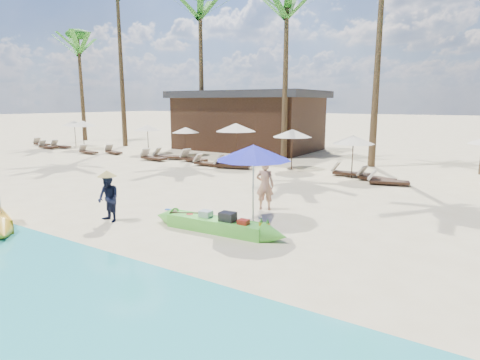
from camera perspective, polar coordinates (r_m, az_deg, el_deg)
The scene contains 30 objects.
ground at distance 11.95m, azimuth -10.13°, elevation -6.06°, with size 240.00×240.00×0.00m, color beige.
green_canoe at distance 11.01m, azimuth -3.41°, elevation -6.32°, with size 4.64×0.79×0.59m.
tourist at distance 13.09m, azimuth 3.56°, elevation -0.74°, with size 0.59×0.39×1.63m, color tan.
vendor_green at distance 12.37m, azimuth -18.21°, elevation -2.47°, with size 0.69×0.54×1.42m, color #121833.
blue_umbrella at distance 11.28m, azimuth 1.92°, elevation 3.92°, with size 2.14×2.14×2.30m.
resort_parasol_0 at distance 34.93m, azimuth -22.50°, elevation 7.46°, with size 1.98×1.98×2.04m.
lounger_0_left at distance 36.57m, azimuth -26.42°, elevation 4.68°, with size 1.74×0.54×0.59m.
lounger_0_right at distance 33.98m, azimuth -25.73°, elevation 4.34°, with size 1.71×0.63×0.57m.
resort_parasol_1 at distance 32.53m, azimuth -21.48°, elevation 7.48°, with size 2.07×2.07×2.13m.
lounger_1_left at distance 33.95m, azimuth -24.23°, elevation 4.45°, with size 1.73×0.73×0.57m.
lounger_1_right at distance 29.49m, azimuth -20.83°, elevation 3.85°, with size 1.65×0.62×0.55m.
resort_parasol_2 at distance 28.29m, azimuth -13.03°, elevation 7.27°, with size 1.92×1.92×1.98m.
lounger_2_left at distance 28.85m, azimuth -17.64°, elevation 3.91°, with size 1.72×0.87×0.56m.
resort_parasol_3 at distance 26.89m, azimuth -7.74°, elevation 7.06°, with size 1.82×1.82×1.87m.
lounger_3_left at distance 25.02m, azimuth -12.39°, elevation 3.22°, with size 1.87×0.68×0.62m.
lounger_3_right at distance 25.33m, azimuth -10.34°, elevation 3.40°, with size 1.98×1.16×0.64m.
resort_parasol_4 at distance 22.41m, azimuth -0.59°, elevation 7.49°, with size 2.27×2.27×2.34m.
lounger_4_left at distance 23.98m, azimuth -6.78°, elevation 3.09°, with size 2.00×0.95×0.65m.
lounger_4_right at distance 22.36m, azimuth -4.79°, elevation 2.50°, with size 1.72×0.57×0.58m.
resort_parasol_5 at distance 21.17m, azimuth 7.45°, elevation 6.61°, with size 2.04×2.04×2.10m.
lounger_5_left at distance 21.42m, azimuth -1.34°, elevation 2.24°, with size 2.05×1.08×0.66m.
resort_parasol_6 at distance 19.17m, azimuth 15.83°, elevation 5.54°, with size 1.93×1.93×1.99m.
lounger_6_left at distance 19.82m, azimuth 15.17°, elevation 1.09°, with size 1.80×0.63×0.60m.
lounger_6_right at distance 18.89m, azimuth 18.55°, elevation 0.40°, with size 1.75×0.80×0.57m.
lounger_7_left at distance 18.20m, azimuth 20.07°, elevation -0.08°, with size 1.77×0.95×0.58m.
palm_0 at distance 40.52m, azimuth -21.96°, elevation 16.77°, with size 2.08×2.08×9.90m.
palm_1 at distance 34.67m, azimuth -17.00°, elevation 22.75°, with size 2.08×2.08×13.60m.
palm_2 at distance 30.25m, azimuth -5.68°, elevation 21.79°, with size 2.08×2.08×11.33m.
palm_3 at distance 25.75m, azimuth 6.66°, elevation 22.33°, with size 2.08×2.08×10.52m.
pavilion_west at distance 30.33m, azimuth 1.12°, elevation 8.54°, with size 10.80×6.60×4.30m.
Camera 1 is at (7.81, -8.36, 3.46)m, focal length 30.00 mm.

